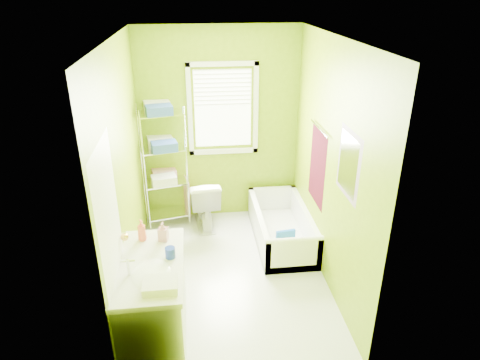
{
  "coord_description": "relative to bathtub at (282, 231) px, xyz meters",
  "views": [
    {
      "loc": [
        -0.35,
        -3.99,
        3.05
      ],
      "look_at": [
        0.14,
        0.25,
        1.07
      ],
      "focal_mm": 32.0,
      "sensor_mm": 36.0,
      "label": 1
    }
  ],
  "objects": [
    {
      "name": "wire_shelf_unit",
      "position": [
        -1.46,
        0.66,
        0.89
      ],
      "size": [
        0.63,
        0.51,
        1.7
      ],
      "color": "silver",
      "rests_on": "ground"
    },
    {
      "name": "ground",
      "position": [
        -0.72,
        -0.61,
        -0.15
      ],
      "size": [
        2.9,
        2.9,
        0.0
      ],
      "primitive_type": "plane",
      "color": "silver",
      "rests_on": "ground"
    },
    {
      "name": "room_envelope",
      "position": [
        -0.72,
        -0.61,
        1.4
      ],
      "size": [
        2.14,
        2.94,
        2.62
      ],
      "color": "#6D8B06",
      "rests_on": "ground"
    },
    {
      "name": "bathtub",
      "position": [
        0.0,
        0.0,
        0.0
      ],
      "size": [
        0.67,
        1.43,
        0.46
      ],
      "color": "white",
      "rests_on": "ground"
    },
    {
      "name": "toilet",
      "position": [
        -0.97,
        0.53,
        0.21
      ],
      "size": [
        0.45,
        0.72,
        0.71
      ],
      "primitive_type": "imported",
      "rotation": [
        0.0,
        0.0,
        3.22
      ],
      "color": "white",
      "rests_on": "ground"
    },
    {
      "name": "door",
      "position": [
        -1.75,
        -1.61,
        0.85
      ],
      "size": [
        0.09,
        0.8,
        2.0
      ],
      "color": "white",
      "rests_on": "ground"
    },
    {
      "name": "right_wall_decor",
      "position": [
        0.32,
        -0.63,
        1.17
      ],
      "size": [
        0.04,
        1.48,
        1.17
      ],
      "color": "#3C0612",
      "rests_on": "ground"
    },
    {
      "name": "vanity",
      "position": [
        -1.49,
        -1.48,
        0.3
      ],
      "size": [
        0.57,
        1.11,
        1.05
      ],
      "color": "white",
      "rests_on": "ground"
    },
    {
      "name": "window",
      "position": [
        -0.67,
        0.81,
        1.47
      ],
      "size": [
        0.92,
        0.05,
        1.22
      ],
      "color": "white",
      "rests_on": "ground"
    }
  ]
}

